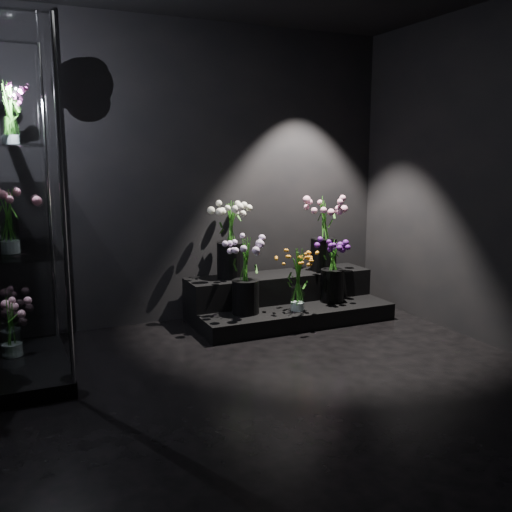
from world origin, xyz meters
TOP-DOWN VIEW (x-y plane):
  - floor at (0.00, 0.00)m, footprint 4.00×4.00m
  - wall_back at (0.00, 2.00)m, footprint 4.00×0.00m
  - display_riser at (0.79, 1.62)m, footprint 1.88×0.84m
  - display_case at (-1.65, 1.04)m, footprint 0.66×1.10m
  - bouquet_orange_bells at (0.76, 1.30)m, footprint 0.35×0.35m
  - bouquet_lilac at (0.28, 1.42)m, footprint 0.47×0.47m
  - bouquet_purple at (1.22, 1.45)m, footprint 0.35×0.35m
  - bouquet_cream_roses at (0.29, 1.77)m, footprint 0.42×0.42m
  - bouquet_pink_roses at (1.27, 1.71)m, footprint 0.49×0.49m
  - bouquet_case_pink at (-1.65, 0.86)m, footprint 0.34×0.34m
  - bouquet_case_magenta at (-1.59, 1.16)m, footprint 0.24×0.24m
  - bouquet_case_base_pink at (-1.69, 1.22)m, footprint 0.42×0.42m

SIDE VIEW (x-z plane):
  - floor at x=0.00m, z-range 0.00..0.00m
  - display_riser at x=0.79m, z-range -0.04..0.38m
  - bouquet_case_base_pink at x=-1.69m, z-range 0.12..0.59m
  - bouquet_orange_bells at x=0.76m, z-range 0.17..0.73m
  - bouquet_purple at x=1.22m, z-range 0.19..0.82m
  - bouquet_lilac at x=0.28m, z-range 0.21..0.89m
  - bouquet_cream_roses at x=0.29m, z-range 0.46..1.22m
  - bouquet_pink_roses at x=1.27m, z-range 0.47..1.22m
  - bouquet_case_pink at x=-1.65m, z-range 0.96..1.39m
  - display_case at x=-1.65m, z-range 0.00..2.42m
  - wall_back at x=0.00m, z-range -0.60..3.40m
  - bouquet_case_magenta at x=-1.59m, z-range 1.66..2.06m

